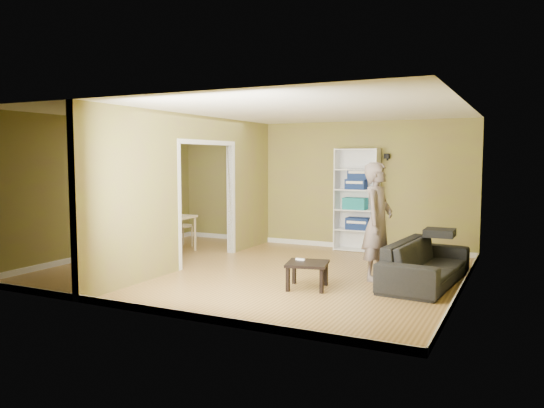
{
  "coord_description": "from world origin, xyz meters",
  "views": [
    {
      "loc": [
        4.05,
        -7.69,
        1.87
      ],
      "look_at": [
        0.2,
        0.2,
        1.1
      ],
      "focal_mm": 35.0,
      "sensor_mm": 36.0,
      "label": 1
    }
  ],
  "objects_px": {
    "sofa": "(426,256)",
    "bookshelf": "(358,200)",
    "dining_table": "(163,220)",
    "chair_far": "(182,224)",
    "person": "(378,211)",
    "chair_near": "(147,234)",
    "chair_left": "(135,225)",
    "coffee_table": "(307,266)"
  },
  "relations": [
    {
      "from": "coffee_table",
      "to": "dining_table",
      "type": "bearing_deg",
      "value": 157.79
    },
    {
      "from": "dining_table",
      "to": "chair_far",
      "type": "bearing_deg",
      "value": 91.76
    },
    {
      "from": "person",
      "to": "coffee_table",
      "type": "distance_m",
      "value": 1.43
    },
    {
      "from": "person",
      "to": "bookshelf",
      "type": "height_order",
      "value": "person"
    },
    {
      "from": "person",
      "to": "chair_left",
      "type": "height_order",
      "value": "person"
    },
    {
      "from": "person",
      "to": "dining_table",
      "type": "distance_m",
      "value": 4.52
    },
    {
      "from": "sofa",
      "to": "coffee_table",
      "type": "distance_m",
      "value": 1.81
    },
    {
      "from": "sofa",
      "to": "chair_near",
      "type": "relative_size",
      "value": 2.51
    },
    {
      "from": "person",
      "to": "dining_table",
      "type": "xyz_separation_m",
      "value": [
        -4.47,
        0.54,
        -0.41
      ]
    },
    {
      "from": "coffee_table",
      "to": "chair_left",
      "type": "xyz_separation_m",
      "value": [
        -4.48,
        1.6,
        0.16
      ]
    },
    {
      "from": "chair_far",
      "to": "bookshelf",
      "type": "bearing_deg",
      "value": -144.55
    },
    {
      "from": "sofa",
      "to": "bookshelf",
      "type": "distance_m",
      "value": 2.97
    },
    {
      "from": "chair_near",
      "to": "dining_table",
      "type": "bearing_deg",
      "value": 112.02
    },
    {
      "from": "person",
      "to": "dining_table",
      "type": "relative_size",
      "value": 1.83
    },
    {
      "from": "sofa",
      "to": "chair_left",
      "type": "height_order",
      "value": "chair_left"
    },
    {
      "from": "bookshelf",
      "to": "dining_table",
      "type": "xyz_separation_m",
      "value": [
        -3.43,
        -1.85,
        -0.38
      ]
    },
    {
      "from": "dining_table",
      "to": "chair_near",
      "type": "relative_size",
      "value": 1.33
    },
    {
      "from": "dining_table",
      "to": "chair_far",
      "type": "height_order",
      "value": "chair_far"
    },
    {
      "from": "chair_left",
      "to": "chair_near",
      "type": "bearing_deg",
      "value": 37.91
    },
    {
      "from": "coffee_table",
      "to": "dining_table",
      "type": "relative_size",
      "value": 0.49
    },
    {
      "from": "chair_left",
      "to": "dining_table",
      "type": "bearing_deg",
      "value": 70.91
    },
    {
      "from": "chair_far",
      "to": "coffee_table",
      "type": "bearing_deg",
      "value": 166.17
    },
    {
      "from": "sofa",
      "to": "person",
      "type": "bearing_deg",
      "value": 100.95
    },
    {
      "from": "sofa",
      "to": "dining_table",
      "type": "xyz_separation_m",
      "value": [
        -5.18,
        0.47,
        0.23
      ]
    },
    {
      "from": "bookshelf",
      "to": "dining_table",
      "type": "bearing_deg",
      "value": -151.62
    },
    {
      "from": "person",
      "to": "coffee_table",
      "type": "bearing_deg",
      "value": 146.99
    },
    {
      "from": "coffee_table",
      "to": "sofa",
      "type": "bearing_deg",
      "value": 35.57
    },
    {
      "from": "chair_left",
      "to": "chair_near",
      "type": "xyz_separation_m",
      "value": [
        0.84,
        -0.68,
        -0.04
      ]
    },
    {
      "from": "chair_left",
      "to": "bookshelf",
      "type": "bearing_deg",
      "value": 99.65
    },
    {
      "from": "bookshelf",
      "to": "chair_left",
      "type": "bearing_deg",
      "value": -157.08
    },
    {
      "from": "bookshelf",
      "to": "chair_far",
      "type": "distance_m",
      "value": 3.69
    },
    {
      "from": "sofa",
      "to": "chair_far",
      "type": "bearing_deg",
      "value": 82.91
    },
    {
      "from": "sofa",
      "to": "chair_left",
      "type": "bearing_deg",
      "value": 89.92
    },
    {
      "from": "dining_table",
      "to": "chair_left",
      "type": "bearing_deg",
      "value": 174.18
    },
    {
      "from": "person",
      "to": "chair_left",
      "type": "xyz_separation_m",
      "value": [
        -5.24,
        0.62,
        -0.58
      ]
    },
    {
      "from": "sofa",
      "to": "bookshelf",
      "type": "relative_size",
      "value": 1.06
    },
    {
      "from": "chair_far",
      "to": "chair_left",
      "type": "bearing_deg",
      "value": 54.42
    },
    {
      "from": "person",
      "to": "chair_far",
      "type": "bearing_deg",
      "value": 79.61
    },
    {
      "from": "dining_table",
      "to": "chair_left",
      "type": "xyz_separation_m",
      "value": [
        -0.77,
        0.08,
        -0.16
      ]
    },
    {
      "from": "bookshelf",
      "to": "chair_far",
      "type": "relative_size",
      "value": 2.19
    },
    {
      "from": "coffee_table",
      "to": "chair_left",
      "type": "distance_m",
      "value": 4.76
    },
    {
      "from": "coffee_table",
      "to": "bookshelf",
      "type": "bearing_deg",
      "value": 94.88
    }
  ]
}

